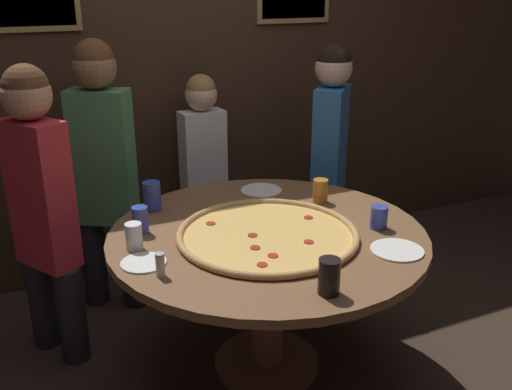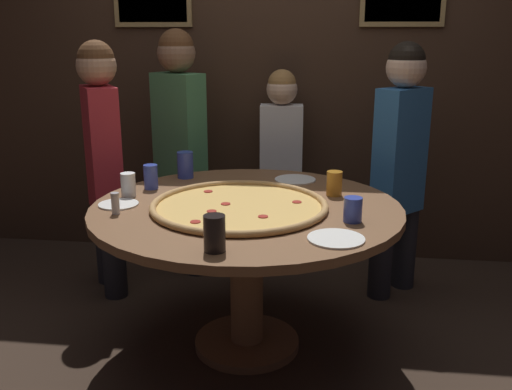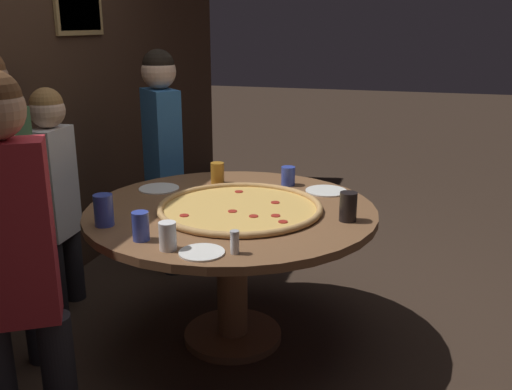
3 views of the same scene
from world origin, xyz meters
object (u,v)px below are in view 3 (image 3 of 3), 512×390
at_px(white_plate_left_side, 326,191).
at_px(diner_far_right, 11,242).
at_px(drink_cup_far_right, 104,210).
at_px(drink_cup_by_shaker, 288,176).
at_px(drink_cup_beside_pizza, 141,226).
at_px(drink_cup_front_edge, 168,236).
at_px(diner_far_left, 162,149).
at_px(white_plate_far_back, 202,252).
at_px(drink_cup_near_left, 348,207).
at_px(white_plate_beside_cup, 159,189).
at_px(dining_table, 232,235).
at_px(condiment_shaker, 235,242).
at_px(diner_side_right, 55,188).
at_px(giant_pizza, 240,207).
at_px(drink_cup_near_right, 217,173).

distance_m(white_plate_left_side, diner_far_right, 1.65).
height_order(drink_cup_far_right, drink_cup_by_shaker, drink_cup_far_right).
height_order(drink_cup_beside_pizza, diner_far_right, diner_far_right).
height_order(drink_cup_front_edge, diner_far_left, diner_far_left).
bearing_deg(white_plate_far_back, diner_far_right, 116.82).
height_order(drink_cup_near_left, diner_far_left, diner_far_left).
relative_size(drink_cup_beside_pizza, white_plate_far_back, 0.67).
bearing_deg(drink_cup_far_right, diner_far_left, 12.61).
bearing_deg(white_plate_beside_cup, white_plate_left_side, -76.65).
xyz_separation_m(dining_table, drink_cup_beside_pizza, (-0.53, 0.23, 0.21)).
xyz_separation_m(drink_cup_far_right, drink_cup_by_shaker, (0.89, -0.65, -0.02)).
bearing_deg(diner_far_right, diner_far_left, -115.56).
relative_size(dining_table, drink_cup_near_left, 10.57).
height_order(drink_cup_front_edge, white_plate_far_back, drink_cup_front_edge).
bearing_deg(condiment_shaker, drink_cup_by_shaker, 1.31).
height_order(white_plate_far_back, diner_side_right, diner_side_right).
bearing_deg(diner_far_right, diner_side_right, -94.23).
distance_m(white_plate_left_side, white_plate_far_back, 1.06).
bearing_deg(drink_cup_front_edge, drink_cup_near_left, -49.53).
xyz_separation_m(drink_cup_front_edge, diner_far_right, (-0.32, 0.49, 0.04)).
xyz_separation_m(drink_cup_far_right, condiment_shaker, (-0.15, -0.68, -0.02)).
xyz_separation_m(drink_cup_near_left, diner_side_right, (0.11, 1.66, -0.07)).
xyz_separation_m(condiment_shaker, diner_side_right, (0.63, 1.27, -0.05)).
xyz_separation_m(dining_table, white_plate_left_side, (0.41, -0.41, 0.15)).
bearing_deg(condiment_shaker, diner_side_right, 63.67).
relative_size(white_plate_far_back, diner_far_right, 0.13).
bearing_deg(diner_far_left, white_plate_far_back, -15.94).
distance_m(giant_pizza, white_plate_beside_cup, 0.59).
bearing_deg(diner_far_left, condiment_shaker, -11.42).
bearing_deg(dining_table, drink_cup_front_edge, 173.16).
bearing_deg(giant_pizza, drink_cup_near_right, 32.38).
xyz_separation_m(dining_table, condiment_shaker, (-0.56, -0.20, 0.19)).
bearing_deg(drink_cup_near_right, white_plate_far_back, -163.60).
distance_m(drink_cup_near_left, diner_far_left, 1.55).
bearing_deg(drink_cup_near_left, diner_side_right, 86.32).
distance_m(drink_cup_beside_pizza, drink_cup_front_edge, 0.17).
xyz_separation_m(dining_table, drink_cup_by_shaker, (0.48, -0.18, 0.20)).
bearing_deg(drink_cup_near_right, drink_cup_front_edge, -171.58).
height_order(dining_table, diner_far_right, diner_far_right).
bearing_deg(diner_side_right, diner_far_right, 23.39).
bearing_deg(drink_cup_front_edge, white_plate_left_side, -25.55).
bearing_deg(white_plate_left_side, drink_cup_front_edge, 154.45).
height_order(drink_cup_far_right, condiment_shaker, drink_cup_far_right).
bearing_deg(diner_side_right, condiment_shaker, 59.77).
bearing_deg(white_plate_far_back, condiment_shaker, -74.33).
bearing_deg(white_plate_beside_cup, dining_table, -112.05).
bearing_deg(white_plate_far_back, drink_cup_near_right, 16.40).
height_order(drink_cup_by_shaker, diner_far_left, diner_far_left).
distance_m(giant_pizza, drink_cup_near_left, 0.53).
relative_size(giant_pizza, drink_cup_near_left, 5.95).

